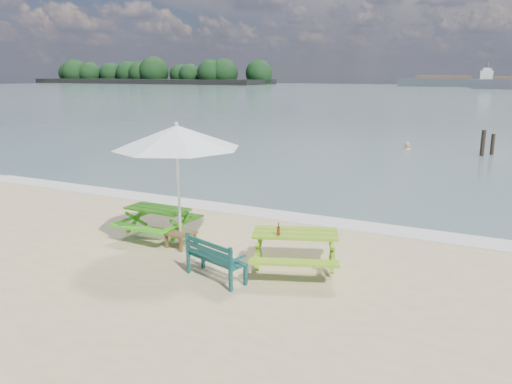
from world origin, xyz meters
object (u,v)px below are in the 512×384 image
at_px(picnic_table_right, 295,252).
at_px(picnic_table_left, 158,223).
at_px(patio_umbrella, 177,137).
at_px(side_table, 181,239).
at_px(beer_bottle, 278,231).
at_px(swimmer, 406,157).
at_px(park_bench, 216,267).

bearing_deg(picnic_table_right, picnic_table_left, 173.04).
relative_size(picnic_table_left, patio_umbrella, 0.54).
xyz_separation_m(side_table, beer_bottle, (2.52, -0.40, 0.67)).
bearing_deg(swimmer, side_table, -96.28).
height_order(picnic_table_right, beer_bottle, beer_bottle).
relative_size(picnic_table_right, swimmer, 1.42).
relative_size(park_bench, patio_umbrella, 0.43).
xyz_separation_m(picnic_table_right, park_bench, (-1.14, -1.07, -0.13)).
bearing_deg(picnic_table_left, swimmer, 80.66).
bearing_deg(picnic_table_right, swimmer, 92.85).
distance_m(picnic_table_left, beer_bottle, 3.51).
relative_size(beer_bottle, swimmer, 0.15).
height_order(picnic_table_left, patio_umbrella, patio_umbrella).
xyz_separation_m(picnic_table_left, picnic_table_right, (3.61, -0.44, 0.03)).
distance_m(picnic_table_left, side_table, 0.95).
bearing_deg(patio_umbrella, side_table, 63.43).
xyz_separation_m(beer_bottle, swimmer, (-0.64, 17.52, -1.26)).
bearing_deg(beer_bottle, picnic_table_right, 54.66).
relative_size(patio_umbrella, beer_bottle, 12.97).
height_order(park_bench, patio_umbrella, patio_umbrella).
bearing_deg(park_bench, side_table, 144.11).
bearing_deg(side_table, patio_umbrella, -116.57).
distance_m(picnic_table_left, swimmer, 17.01).
bearing_deg(patio_umbrella, picnic_table_right, -1.84).
height_order(picnic_table_left, picnic_table_right, picnic_table_right).
distance_m(picnic_table_right, patio_umbrella, 3.44).
bearing_deg(patio_umbrella, swimmer, 83.72).
bearing_deg(park_bench, swimmer, 89.11).
height_order(picnic_table_right, swimmer, picnic_table_right).
relative_size(picnic_table_right, patio_umbrella, 0.72).
distance_m(picnic_table_right, park_bench, 1.57).
bearing_deg(swimmer, park_bench, -90.89).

